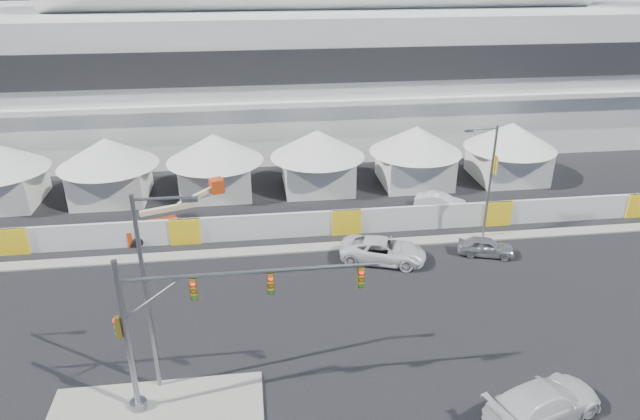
{
  "coord_description": "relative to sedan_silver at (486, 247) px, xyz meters",
  "views": [
    {
      "loc": [
        -0.99,
        -23.74,
        19.94
      ],
      "look_at": [
        3.41,
        10.0,
        4.21
      ],
      "focal_mm": 32.0,
      "sensor_mm": 36.0,
      "label": 1
    }
  ],
  "objects": [
    {
      "name": "streetlight_median",
      "position": [
        -21.04,
        -10.75,
        5.39
      ],
      "size": [
        2.84,
        0.29,
        10.28
      ],
      "color": "gray",
      "rests_on": "median_island"
    },
    {
      "name": "streetlight_curb",
      "position": [
        0.65,
        2.55,
        4.41
      ],
      "size": [
        2.59,
        0.58,
        8.74
      ],
      "color": "slate",
      "rests_on": "ground"
    },
    {
      "name": "hoarding_fence",
      "position": [
        -9.26,
        4.55,
        0.33
      ],
      "size": [
        70.0,
        0.25,
        2.0
      ],
      "primitive_type": "cube",
      "color": "silver",
      "rests_on": "ground"
    },
    {
      "name": "far_curb",
      "position": [
        4.74,
        2.55,
        -0.61
      ],
      "size": [
        80.0,
        1.2,
        0.12
      ],
      "primitive_type": "cube",
      "color": "gray",
      "rests_on": "ground"
    },
    {
      "name": "ground",
      "position": [
        -15.26,
        -9.95,
        -0.67
      ],
      "size": [
        160.0,
        160.0,
        0.0
      ],
      "primitive_type": "plane",
      "color": "black",
      "rests_on": "ground"
    },
    {
      "name": "sedan_silver",
      "position": [
        0.0,
        0.0,
        0.0
      ],
      "size": [
        2.67,
        4.2,
        1.33
      ],
      "primitive_type": "imported",
      "rotation": [
        0.0,
        0.0,
        1.27
      ],
      "color": "#B1B2B6",
      "rests_on": "ground"
    },
    {
      "name": "pickup_curb",
      "position": [
        -7.43,
        0.12,
        0.16
      ],
      "size": [
        4.5,
        6.5,
        1.65
      ],
      "primitive_type": "imported",
      "rotation": [
        0.0,
        0.0,
        1.24
      ],
      "color": "silver",
      "rests_on": "ground"
    },
    {
      "name": "lot_car_a",
      "position": [
        -0.72,
        7.88,
        0.03
      ],
      "size": [
        3.16,
        4.42,
        1.38
      ],
      "primitive_type": "imported",
      "rotation": [
        0.0,
        0.0,
        1.12
      ],
      "color": "white",
      "rests_on": "ground"
    },
    {
      "name": "stadium",
      "position": [
        -6.56,
        31.55,
        8.78
      ],
      "size": [
        80.0,
        24.8,
        21.98
      ],
      "color": "silver",
      "rests_on": "ground"
    },
    {
      "name": "tent_row",
      "position": [
        -14.76,
        14.05,
        2.48
      ],
      "size": [
        53.4,
        8.4,
        5.4
      ],
      "color": "silver",
      "rests_on": "ground"
    },
    {
      "name": "boom_lift",
      "position": [
        -23.05,
        5.75,
        0.37
      ],
      "size": [
        7.88,
        2.86,
        3.87
      ],
      "rotation": [
        0.0,
        0.0,
        0.32
      ],
      "color": "#C23D12",
      "rests_on": "ground"
    },
    {
      "name": "median_island",
      "position": [
        -21.26,
        -12.95,
        -0.59
      ],
      "size": [
        10.0,
        5.0,
        0.15
      ],
      "primitive_type": "cube",
      "color": "gray",
      "rests_on": "ground"
    },
    {
      "name": "pickup_near",
      "position": [
        -3.38,
        -15.04,
        0.19
      ],
      "size": [
        4.12,
        6.39,
        1.72
      ],
      "primitive_type": "imported",
      "rotation": [
        0.0,
        0.0,
        1.88
      ],
      "color": "silver",
      "rests_on": "ground"
    },
    {
      "name": "traffic_mast",
      "position": [
        -19.72,
        -12.23,
        3.98
      ],
      "size": [
        11.64,
        0.78,
        8.0
      ],
      "color": "gray",
      "rests_on": "median_island"
    }
  ]
}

